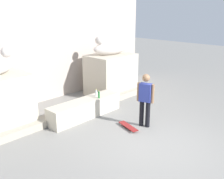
% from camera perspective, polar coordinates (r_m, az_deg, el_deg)
% --- Properties ---
extents(ground_plane, '(40.00, 40.00, 0.00)m').
position_cam_1_polar(ground_plane, '(7.24, 10.03, -12.23)').
color(ground_plane, gray).
extents(facade_wall, '(11.05, 0.60, 6.97)m').
position_cam_1_polar(facade_wall, '(10.45, -16.38, 16.43)').
color(facade_wall, '#BCADA1').
rests_on(facade_wall, ground_plane).
extents(pedestal_right, '(1.93, 1.38, 1.67)m').
position_cam_1_polar(pedestal_right, '(11.12, -0.24, 3.32)').
color(pedestal_right, beige).
rests_on(pedestal_right, ground_plane).
extents(statue_reclining_right, '(1.69, 0.91, 0.78)m').
position_cam_1_polar(statue_reclining_right, '(10.88, -0.41, 9.02)').
color(statue_reclining_right, beige).
rests_on(statue_reclining_right, pedestal_right).
extents(ledge_block, '(2.73, 0.61, 0.61)m').
position_cam_1_polar(ledge_block, '(8.88, -5.80, -4.09)').
color(ledge_block, beige).
rests_on(ledge_block, ground_plane).
extents(skater, '(0.30, 0.52, 1.67)m').
position_cam_1_polar(skater, '(8.01, 7.21, -1.86)').
color(skater, black).
rests_on(skater, ground_plane).
extents(skateboard, '(0.41, 0.82, 0.08)m').
position_cam_1_polar(skateboard, '(8.14, 3.52, -7.95)').
color(skateboard, maroon).
rests_on(skateboard, ground_plane).
extents(bottle_green, '(0.06, 0.06, 0.28)m').
position_cam_1_polar(bottle_green, '(8.87, -2.86, -1.18)').
color(bottle_green, '#1E722D').
rests_on(bottle_green, ledge_block).
extents(bottle_clear, '(0.06, 0.06, 0.26)m').
position_cam_1_polar(bottle_clear, '(9.06, -3.43, -0.85)').
color(bottle_clear, silver).
rests_on(bottle_clear, ledge_block).
extents(stair_step, '(6.81, 0.50, 0.23)m').
position_cam_1_polar(stair_step, '(9.28, -7.57, -4.46)').
color(stair_step, '#A9A08F').
rests_on(stair_step, ground_plane).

